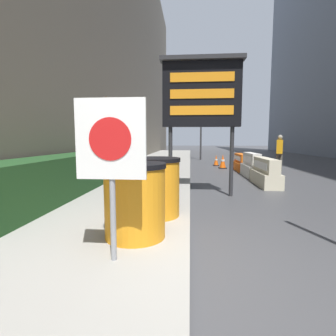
# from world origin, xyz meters

# --- Properties ---
(ground_plane) EXTENTS (120.00, 120.00, 0.00)m
(ground_plane) POSITION_xyz_m (0.00, 0.00, 0.00)
(ground_plane) COLOR #3F3F42
(sidewalk_left) EXTENTS (3.47, 56.00, 0.17)m
(sidewalk_left) POSITION_xyz_m (-1.74, 0.00, 0.08)
(sidewalk_left) COLOR gray
(sidewalk_left) RESTS_ON ground_plane
(hedge_strip) EXTENTS (0.90, 6.64, 0.90)m
(hedge_strip) POSITION_xyz_m (-2.87, 3.37, 0.62)
(hedge_strip) COLOR #1E421E
(hedge_strip) RESTS_ON sidewalk_left
(bare_tree) EXTENTS (1.28, 0.88, 2.93)m
(bare_tree) POSITION_xyz_m (-2.88, 7.72, 1.60)
(bare_tree) COLOR #4C3D2D
(bare_tree) RESTS_ON sidewalk_left
(barrel_drum_foreground) EXTENTS (0.80, 0.80, 0.96)m
(barrel_drum_foreground) POSITION_xyz_m (-0.71, 0.40, 0.65)
(barrel_drum_foreground) COLOR orange
(barrel_drum_foreground) RESTS_ON sidewalk_left
(barrel_drum_middle) EXTENTS (0.80, 0.80, 0.96)m
(barrel_drum_middle) POSITION_xyz_m (-0.56, 1.37, 0.65)
(barrel_drum_middle) COLOR orange
(barrel_drum_middle) RESTS_ON sidewalk_left
(warning_sign) EXTENTS (0.71, 0.08, 1.66)m
(warning_sign) POSITION_xyz_m (-0.79, -0.28, 1.33)
(warning_sign) COLOR gray
(warning_sign) RESTS_ON sidewalk_left
(message_board) EXTENTS (2.04, 0.36, 3.41)m
(message_board) POSITION_xyz_m (0.26, 3.79, 2.52)
(message_board) COLOR #28282B
(message_board) RESTS_ON ground_plane
(jersey_barrier_cream) EXTENTS (0.55, 1.80, 0.85)m
(jersey_barrier_cream) POSITION_xyz_m (2.33, 5.44, 0.38)
(jersey_barrier_cream) COLOR beige
(jersey_barrier_cream) RESTS_ON ground_plane
(jersey_barrier_white) EXTENTS (0.51, 1.71, 0.91)m
(jersey_barrier_white) POSITION_xyz_m (2.33, 7.38, 0.40)
(jersey_barrier_white) COLOR silver
(jersey_barrier_white) RESTS_ON ground_plane
(jersey_barrier_orange_far) EXTENTS (0.53, 1.82, 0.77)m
(jersey_barrier_orange_far) POSITION_xyz_m (2.33, 9.41, 0.34)
(jersey_barrier_orange_far) COLOR orange
(jersey_barrier_orange_far) RESTS_ON ground_plane
(traffic_cone_near) EXTENTS (0.32, 0.32, 0.58)m
(traffic_cone_near) POSITION_xyz_m (1.41, 11.58, 0.28)
(traffic_cone_near) COLOR black
(traffic_cone_near) RESTS_ON ground_plane
(traffic_cone_mid) EXTENTS (0.39, 0.39, 0.69)m
(traffic_cone_mid) POSITION_xyz_m (1.61, 10.26, 0.34)
(traffic_cone_mid) COLOR black
(traffic_cone_mid) RESTS_ON ground_plane
(traffic_cone_far) EXTENTS (0.33, 0.33, 0.59)m
(traffic_cone_far) POSITION_xyz_m (2.87, 12.25, 0.29)
(traffic_cone_far) COLOR black
(traffic_cone_far) RESTS_ON ground_plane
(traffic_light_near_curb) EXTENTS (0.28, 0.44, 3.97)m
(traffic_light_near_curb) POSITION_xyz_m (0.73, 15.70, 2.88)
(traffic_light_near_curb) COLOR #2D2D30
(traffic_light_near_curb) RESTS_ON ground_plane
(pedestrian_worker) EXTENTS (0.38, 0.49, 1.63)m
(pedestrian_worker) POSITION_xyz_m (4.03, 9.42, 0.97)
(pedestrian_worker) COLOR #514C42
(pedestrian_worker) RESTS_ON ground_plane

